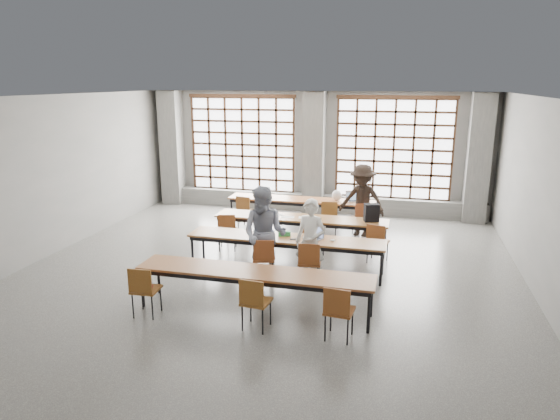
# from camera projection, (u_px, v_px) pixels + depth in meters

# --- Properties ---
(floor) EXTENTS (11.00, 11.00, 0.00)m
(floor) POSITION_uv_depth(u_px,v_px,m) (266.00, 275.00, 10.03)
(floor) COLOR #4E4F4C
(floor) RESTS_ON ground
(ceiling) EXTENTS (11.00, 11.00, 0.00)m
(ceiling) POSITION_uv_depth(u_px,v_px,m) (264.00, 97.00, 9.15)
(ceiling) COLOR silver
(ceiling) RESTS_ON floor
(wall_back) EXTENTS (10.00, 0.00, 10.00)m
(wall_back) POSITION_uv_depth(u_px,v_px,m) (316.00, 152.00, 14.75)
(wall_back) COLOR slate
(wall_back) RESTS_ON floor
(wall_front) EXTENTS (10.00, 0.00, 10.00)m
(wall_front) POSITION_uv_depth(u_px,v_px,m) (96.00, 318.00, 4.43)
(wall_front) COLOR slate
(wall_front) RESTS_ON floor
(wall_left) EXTENTS (0.00, 11.00, 11.00)m
(wall_left) POSITION_uv_depth(u_px,v_px,m) (43.00, 178.00, 10.77)
(wall_left) COLOR slate
(wall_left) RESTS_ON floor
(wall_right) EXTENTS (0.00, 11.00, 11.00)m
(wall_right) POSITION_uv_depth(u_px,v_px,m) (550.00, 206.00, 8.40)
(wall_right) COLOR slate
(wall_right) RESTS_ON floor
(column_left) EXTENTS (0.60, 0.55, 3.50)m
(column_left) POSITION_uv_depth(u_px,v_px,m) (172.00, 148.00, 15.55)
(column_left) COLOR #535350
(column_left) RESTS_ON floor
(column_mid) EXTENTS (0.60, 0.55, 3.50)m
(column_mid) POSITION_uv_depth(u_px,v_px,m) (314.00, 153.00, 14.48)
(column_mid) COLOR #535350
(column_mid) RESTS_ON floor
(column_right) EXTENTS (0.60, 0.55, 3.50)m
(column_right) POSITION_uv_depth(u_px,v_px,m) (478.00, 159.00, 13.42)
(column_right) COLOR #535350
(column_right) RESTS_ON floor
(window_left) EXTENTS (3.32, 0.12, 3.00)m
(window_left) POSITION_uv_depth(u_px,v_px,m) (242.00, 145.00, 15.17)
(window_left) COLOR white
(window_left) RESTS_ON wall_back
(window_right) EXTENTS (3.32, 0.12, 3.00)m
(window_right) POSITION_uv_depth(u_px,v_px,m) (394.00, 149.00, 14.10)
(window_right) COLOR white
(window_right) RESTS_ON wall_back
(sill_ledge) EXTENTS (9.80, 0.35, 0.50)m
(sill_ledge) POSITION_uv_depth(u_px,v_px,m) (314.00, 202.00, 14.94)
(sill_ledge) COLOR #535350
(sill_ledge) RESTS_ON floor
(desk_row_a) EXTENTS (4.00, 0.70, 0.73)m
(desk_row_a) POSITION_uv_depth(u_px,v_px,m) (303.00, 201.00, 13.30)
(desk_row_a) COLOR brown
(desk_row_a) RESTS_ON floor
(desk_row_b) EXTENTS (4.00, 0.70, 0.73)m
(desk_row_b) POSITION_uv_depth(u_px,v_px,m) (301.00, 220.00, 11.53)
(desk_row_b) COLOR brown
(desk_row_b) RESTS_ON floor
(desk_row_c) EXTENTS (4.00, 0.70, 0.73)m
(desk_row_c) POSITION_uv_depth(u_px,v_px,m) (286.00, 240.00, 10.06)
(desk_row_c) COLOR brown
(desk_row_c) RESTS_ON floor
(desk_row_d) EXTENTS (4.00, 0.70, 0.73)m
(desk_row_d) POSITION_uv_depth(u_px,v_px,m) (254.00, 275.00, 8.29)
(desk_row_d) COLOR brown
(desk_row_d) RESTS_ON floor
(chair_back_left) EXTENTS (0.49, 0.49, 0.88)m
(chair_back_left) POSITION_uv_depth(u_px,v_px,m) (245.00, 209.00, 13.08)
(chair_back_left) COLOR brown
(chair_back_left) RESTS_ON floor
(chair_back_mid) EXTENTS (0.47, 0.47, 0.88)m
(chair_back_mid) POSITION_uv_depth(u_px,v_px,m) (329.00, 214.00, 12.55)
(chair_back_mid) COLOR brown
(chair_back_mid) RESTS_ON floor
(chair_back_right) EXTENTS (0.53, 0.53, 0.88)m
(chair_back_right) POSITION_uv_depth(u_px,v_px,m) (362.00, 216.00, 12.36)
(chair_back_right) COLOR maroon
(chair_back_right) RESTS_ON floor
(chair_mid_left) EXTENTS (0.51, 0.51, 0.88)m
(chair_mid_left) POSITION_uv_depth(u_px,v_px,m) (227.00, 228.00, 11.35)
(chair_mid_left) COLOR maroon
(chair_mid_left) RESTS_ON floor
(chair_mid_centre) EXTENTS (0.53, 0.53, 0.88)m
(chair_mid_centre) POSITION_uv_depth(u_px,v_px,m) (312.00, 234.00, 10.89)
(chair_mid_centre) COLOR brown
(chair_mid_centre) RESTS_ON floor
(chair_mid_right) EXTENTS (0.50, 0.51, 0.88)m
(chair_mid_right) POSITION_uv_depth(u_px,v_px,m) (377.00, 239.00, 10.55)
(chair_mid_right) COLOR brown
(chair_mid_right) RESTS_ON floor
(chair_front_left) EXTENTS (0.51, 0.51, 0.88)m
(chair_front_left) POSITION_uv_depth(u_px,v_px,m) (264.00, 255.00, 9.57)
(chair_front_left) COLOR brown
(chair_front_left) RESTS_ON floor
(chair_front_right) EXTENTS (0.46, 0.47, 0.88)m
(chair_front_right) POSITION_uv_depth(u_px,v_px,m) (309.00, 259.00, 9.36)
(chair_front_right) COLOR brown
(chair_front_right) RESTS_ON floor
(chair_near_left) EXTENTS (0.44, 0.45, 0.88)m
(chair_near_left) POSITION_uv_depth(u_px,v_px,m) (144.00, 286.00, 8.13)
(chair_near_left) COLOR brown
(chair_near_left) RESTS_ON floor
(chair_near_mid) EXTENTS (0.46, 0.46, 0.88)m
(chair_near_mid) POSITION_uv_depth(u_px,v_px,m) (254.00, 298.00, 7.68)
(chair_near_mid) COLOR brown
(chair_near_mid) RESTS_ON floor
(chair_near_right) EXTENTS (0.46, 0.46, 0.88)m
(chair_near_right) POSITION_uv_depth(u_px,v_px,m) (338.00, 308.00, 7.37)
(chair_near_right) COLOR brown
(chair_near_right) RESTS_ON floor
(student_male) EXTENTS (0.69, 0.54, 1.67)m
(student_male) POSITION_uv_depth(u_px,v_px,m) (310.00, 242.00, 9.41)
(student_male) COLOR white
(student_male) RESTS_ON floor
(student_female) EXTENTS (0.95, 0.77, 1.86)m
(student_female) POSITION_uv_depth(u_px,v_px,m) (265.00, 234.00, 9.60)
(student_female) COLOR #172246
(student_female) RESTS_ON floor
(student_back) EXTENTS (1.30, 0.95, 1.80)m
(student_back) POSITION_uv_depth(u_px,v_px,m) (362.00, 200.00, 12.39)
(student_back) COLOR black
(student_back) RESTS_ON floor
(laptop_front) EXTENTS (0.46, 0.43, 0.26)m
(laptop_front) POSITION_uv_depth(u_px,v_px,m) (315.00, 235.00, 9.99)
(laptop_front) COLOR #ABACB0
(laptop_front) RESTS_ON desk_row_c
(laptop_back) EXTENTS (0.46, 0.43, 0.26)m
(laptop_back) POSITION_uv_depth(u_px,v_px,m) (353.00, 199.00, 13.05)
(laptop_back) COLOR #B3B2B7
(laptop_back) RESTS_ON desk_row_a
(mouse) EXTENTS (0.11, 0.08, 0.04)m
(mouse) POSITION_uv_depth(u_px,v_px,m) (332.00, 240.00, 9.80)
(mouse) COLOR white
(mouse) RESTS_ON desk_row_c
(green_box) EXTENTS (0.27, 0.16, 0.09)m
(green_box) POSITION_uv_depth(u_px,v_px,m) (284.00, 234.00, 10.12)
(green_box) COLOR #287C3A
(green_box) RESTS_ON desk_row_c
(phone) EXTENTS (0.14, 0.11, 0.01)m
(phone) POSITION_uv_depth(u_px,v_px,m) (293.00, 239.00, 9.91)
(phone) COLOR black
(phone) RESTS_ON desk_row_c
(paper_sheet_a) EXTENTS (0.36, 0.33, 0.00)m
(paper_sheet_a) POSITION_uv_depth(u_px,v_px,m) (276.00, 215.00, 11.70)
(paper_sheet_a) COLOR silver
(paper_sheet_a) RESTS_ON desk_row_b
(paper_sheet_b) EXTENTS (0.31, 0.23, 0.00)m
(paper_sheet_b) POSITION_uv_depth(u_px,v_px,m) (288.00, 217.00, 11.54)
(paper_sheet_b) COLOR white
(paper_sheet_b) RESTS_ON desk_row_b
(paper_sheet_c) EXTENTS (0.33, 0.26, 0.00)m
(paper_sheet_c) POSITION_uv_depth(u_px,v_px,m) (305.00, 217.00, 11.49)
(paper_sheet_c) COLOR white
(paper_sheet_c) RESTS_ON desk_row_b
(backpack) EXTENTS (0.37, 0.29, 0.40)m
(backpack) POSITION_uv_depth(u_px,v_px,m) (371.00, 213.00, 11.13)
(backpack) COLOR black
(backpack) RESTS_ON desk_row_b
(plastic_bag) EXTENTS (0.32, 0.28, 0.29)m
(plastic_bag) POSITION_uv_depth(u_px,v_px,m) (337.00, 195.00, 13.08)
(plastic_bag) COLOR white
(plastic_bag) RESTS_ON desk_row_a
(red_pouch) EXTENTS (0.21, 0.14, 0.06)m
(red_pouch) POSITION_uv_depth(u_px,v_px,m) (146.00, 287.00, 8.21)
(red_pouch) COLOR #B11527
(red_pouch) RESTS_ON chair_near_left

